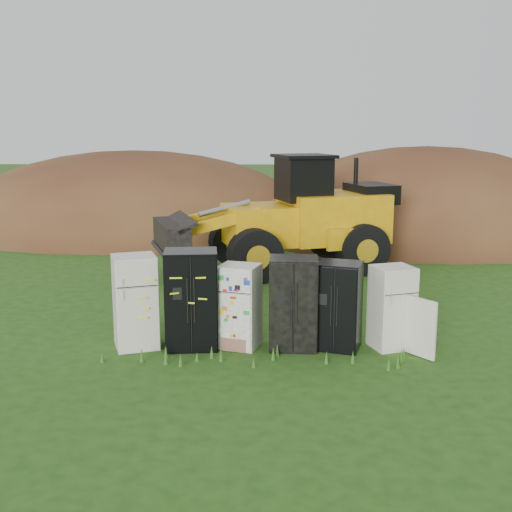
{
  "coord_description": "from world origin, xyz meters",
  "views": [
    {
      "loc": [
        0.03,
        -11.85,
        4.21
      ],
      "look_at": [
        -0.28,
        2.0,
        1.39
      ],
      "focal_mm": 45.0,
      "sensor_mm": 36.0,
      "label": 1
    }
  ],
  "objects_px": {
    "fridge_dark_mid": "(293,303)",
    "wheel_loader": "(275,214)",
    "fridge_leftmost": "(135,302)",
    "fridge_black_right": "(338,306)",
    "fridge_open_door": "(392,307)",
    "fridge_black_side": "(191,299)",
    "fridge_sticker": "(239,306)"
  },
  "relations": [
    {
      "from": "fridge_dark_mid",
      "to": "wheel_loader",
      "type": "height_order",
      "value": "wheel_loader"
    },
    {
      "from": "fridge_black_side",
      "to": "fridge_dark_mid",
      "type": "relative_size",
      "value": 1.07
    },
    {
      "from": "fridge_black_side",
      "to": "fridge_black_right",
      "type": "distance_m",
      "value": 2.8
    },
    {
      "from": "fridge_dark_mid",
      "to": "fridge_black_side",
      "type": "bearing_deg",
      "value": -178.16
    },
    {
      "from": "fridge_dark_mid",
      "to": "fridge_sticker",
      "type": "bearing_deg",
      "value": 179.25
    },
    {
      "from": "fridge_dark_mid",
      "to": "wheel_loader",
      "type": "xyz_separation_m",
      "value": [
        -0.3,
        6.61,
        0.81
      ]
    },
    {
      "from": "fridge_leftmost",
      "to": "fridge_sticker",
      "type": "relative_size",
      "value": 1.11
    },
    {
      "from": "fridge_dark_mid",
      "to": "wheel_loader",
      "type": "relative_size",
      "value": 0.25
    },
    {
      "from": "fridge_sticker",
      "to": "wheel_loader",
      "type": "bearing_deg",
      "value": 100.35
    },
    {
      "from": "fridge_sticker",
      "to": "fridge_black_right",
      "type": "relative_size",
      "value": 0.96
    },
    {
      "from": "fridge_sticker",
      "to": "fridge_black_right",
      "type": "height_order",
      "value": "fridge_black_right"
    },
    {
      "from": "fridge_dark_mid",
      "to": "fridge_black_right",
      "type": "xyz_separation_m",
      "value": [
        0.85,
        0.01,
        -0.05
      ]
    },
    {
      "from": "fridge_leftmost",
      "to": "fridge_black_right",
      "type": "distance_m",
      "value": 3.88
    },
    {
      "from": "fridge_leftmost",
      "to": "fridge_open_door",
      "type": "xyz_separation_m",
      "value": [
        4.92,
        0.08,
        -0.1
      ]
    },
    {
      "from": "fridge_leftmost",
      "to": "fridge_sticker",
      "type": "bearing_deg",
      "value": -17.6
    },
    {
      "from": "fridge_sticker",
      "to": "wheel_loader",
      "type": "height_order",
      "value": "wheel_loader"
    },
    {
      "from": "fridge_leftmost",
      "to": "wheel_loader",
      "type": "xyz_separation_m",
      "value": [
        2.73,
        6.63,
        0.8
      ]
    },
    {
      "from": "fridge_dark_mid",
      "to": "fridge_open_door",
      "type": "distance_m",
      "value": 1.89
    },
    {
      "from": "fridge_sticker",
      "to": "wheel_loader",
      "type": "xyz_separation_m",
      "value": [
        0.73,
        6.57,
        0.89
      ]
    },
    {
      "from": "fridge_black_side",
      "to": "fridge_open_door",
      "type": "height_order",
      "value": "fridge_black_side"
    },
    {
      "from": "fridge_sticker",
      "to": "fridge_dark_mid",
      "type": "distance_m",
      "value": 1.04
    },
    {
      "from": "wheel_loader",
      "to": "fridge_open_door",
      "type": "bearing_deg",
      "value": -89.86
    },
    {
      "from": "fridge_black_right",
      "to": "fridge_open_door",
      "type": "xyz_separation_m",
      "value": [
        1.04,
        0.06,
        -0.04
      ]
    },
    {
      "from": "wheel_loader",
      "to": "fridge_black_right",
      "type": "bearing_deg",
      "value": -98.48
    },
    {
      "from": "fridge_black_side",
      "to": "fridge_leftmost",
      "type": "bearing_deg",
      "value": 174.89
    },
    {
      "from": "fridge_leftmost",
      "to": "fridge_black_side",
      "type": "xyz_separation_m",
      "value": [
        1.08,
        0.01,
        0.05
      ]
    },
    {
      "from": "fridge_dark_mid",
      "to": "wheel_loader",
      "type": "bearing_deg",
      "value": 94.45
    },
    {
      "from": "fridge_leftmost",
      "to": "wheel_loader",
      "type": "distance_m",
      "value": 7.21
    },
    {
      "from": "fridge_dark_mid",
      "to": "fridge_open_door",
      "type": "xyz_separation_m",
      "value": [
        1.89,
        0.07,
        -0.09
      ]
    },
    {
      "from": "fridge_black_right",
      "to": "fridge_sticker",
      "type": "bearing_deg",
      "value": -164.31
    },
    {
      "from": "fridge_leftmost",
      "to": "wheel_loader",
      "type": "height_order",
      "value": "wheel_loader"
    },
    {
      "from": "fridge_open_door",
      "to": "fridge_dark_mid",
      "type": "bearing_deg",
      "value": 163.55
    }
  ]
}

